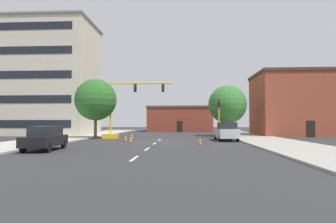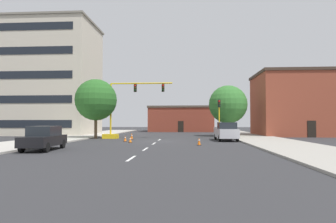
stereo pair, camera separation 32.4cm
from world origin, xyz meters
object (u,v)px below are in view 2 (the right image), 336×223
at_px(traffic_signal_gantry, 119,120).
at_px(traffic_cone_roadside_c, 125,139).
at_px(traffic_cone_roadside_d, 130,140).
at_px(traffic_cone_roadside_b, 132,136).
at_px(traffic_cone_roadside_a, 199,141).
at_px(pickup_truck_silver, 226,132).
at_px(tree_right_mid, 228,104).
at_px(tree_left_near, 96,100).
at_px(sedan_black_near_left, 44,138).
at_px(traffic_light_pole_right, 219,110).

xyz_separation_m(traffic_signal_gantry, traffic_cone_roadside_c, (1.89, -5.18, -1.90)).
bearing_deg(traffic_cone_roadside_d, traffic_signal_gantry, 112.20).
bearing_deg(traffic_cone_roadside_c, traffic_cone_roadside_b, 90.45).
bearing_deg(traffic_cone_roadside_a, pickup_truck_silver, 63.72).
distance_m(tree_right_mid, traffic_cone_roadside_d, 17.63).
xyz_separation_m(traffic_signal_gantry, tree_left_near, (-2.78, -0.44, 2.50)).
bearing_deg(sedan_black_near_left, traffic_cone_roadside_c, 66.96).
xyz_separation_m(tree_right_mid, traffic_cone_roadside_d, (-11.33, -12.85, -4.19)).
bearing_deg(traffic_cone_roadside_b, tree_left_near, 166.71).
xyz_separation_m(traffic_signal_gantry, traffic_cone_roadside_b, (1.86, -1.53, -1.85)).
height_order(traffic_signal_gantry, traffic_cone_roadside_b, traffic_signal_gantry).
relative_size(sedan_black_near_left, traffic_cone_roadside_a, 6.65).
bearing_deg(sedan_black_near_left, traffic_cone_roadside_a, 24.07).
relative_size(traffic_cone_roadside_b, traffic_cone_roadside_c, 1.15).
xyz_separation_m(traffic_cone_roadside_b, traffic_cone_roadside_c, (0.03, -3.65, -0.05)).
xyz_separation_m(tree_right_mid, pickup_truck_silver, (-1.55, -9.03, -3.52)).
distance_m(traffic_cone_roadside_a, traffic_cone_roadside_b, 10.79).
relative_size(traffic_cone_roadside_b, traffic_cone_roadside_d, 1.19).
bearing_deg(traffic_cone_roadside_b, traffic_cone_roadside_c, -89.55).
xyz_separation_m(traffic_light_pole_right, tree_right_mid, (1.77, 4.73, 0.96)).
distance_m(tree_left_near, sedan_black_near_left, 14.50).
relative_size(tree_right_mid, traffic_cone_roadside_c, 11.41).
distance_m(traffic_signal_gantry, traffic_light_pole_right, 12.45).
bearing_deg(traffic_cone_roadside_d, traffic_cone_roadside_a, -21.70).
bearing_deg(traffic_cone_roadside_c, tree_right_mid, 42.94).
distance_m(traffic_cone_roadside_a, traffic_cone_roadside_d, 7.10).
height_order(traffic_signal_gantry, sedan_black_near_left, traffic_signal_gantry).
height_order(tree_left_near, traffic_cone_roadside_a, tree_left_near).
height_order(pickup_truck_silver, traffic_cone_roadside_a, pickup_truck_silver).
height_order(tree_left_near, traffic_cone_roadside_b, tree_left_near).
relative_size(tree_left_near, traffic_cone_roadside_a, 10.38).
bearing_deg(traffic_signal_gantry, traffic_cone_roadside_c, -69.96).
bearing_deg(traffic_cone_roadside_c, traffic_cone_roadside_a, -29.12).
bearing_deg(traffic_light_pole_right, pickup_truck_silver, -87.12).
bearing_deg(sedan_black_near_left, traffic_signal_gantry, 81.97).
height_order(pickup_truck_silver, sedan_black_near_left, pickup_truck_silver).
distance_m(pickup_truck_silver, traffic_cone_roadside_d, 10.52).
relative_size(tree_left_near, tree_right_mid, 1.01).
height_order(traffic_cone_roadside_a, traffic_cone_roadside_d, traffic_cone_roadside_a).
bearing_deg(traffic_signal_gantry, tree_right_mid, 23.61).
xyz_separation_m(pickup_truck_silver, traffic_cone_roadside_c, (-10.62, -2.29, -0.67)).
relative_size(traffic_signal_gantry, traffic_cone_roadside_c, 13.49).
xyz_separation_m(tree_right_mid, traffic_cone_roadside_b, (-12.20, -7.68, -4.14)).
bearing_deg(traffic_cone_roadside_d, sedan_black_near_left, -121.75).
bearing_deg(pickup_truck_silver, traffic_cone_roadside_a, -116.28).
xyz_separation_m(traffic_signal_gantry, traffic_cone_roadside_a, (9.33, -9.33, -1.87)).
height_order(traffic_signal_gantry, traffic_cone_roadside_a, traffic_signal_gantry).
xyz_separation_m(sedan_black_near_left, traffic_cone_roadside_b, (3.89, 12.87, -0.53)).
bearing_deg(tree_left_near, traffic_cone_roadside_b, -13.29).
bearing_deg(sedan_black_near_left, tree_left_near, 93.05).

